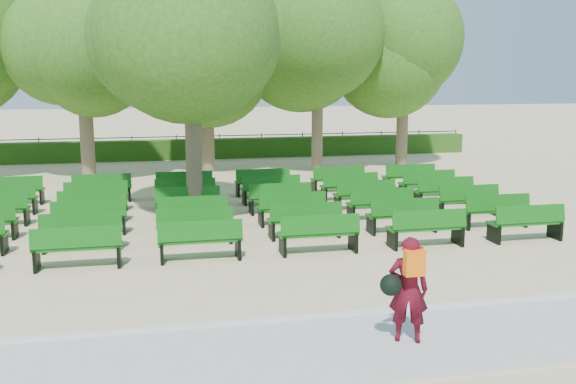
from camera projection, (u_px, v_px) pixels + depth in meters
The scene contains 9 objects.
ground at pixel (243, 229), 16.12m from camera, with size 120.00×120.00×0.00m, color #CEBA89.
paving at pixel (319, 350), 9.00m from camera, with size 30.00×2.20×0.06m, color #B5B5B1.
curb at pixel (300, 319), 10.10m from camera, with size 30.00×0.12×0.10m, color silver.
hedge at pixel (199, 149), 29.49m from camera, with size 26.00×0.70×0.90m, color #285315.
fence at pixel (199, 158), 29.96m from camera, with size 26.00×0.10×1.02m, color black, non-canonical shape.
tree_line at pixel (207, 171), 25.73m from camera, with size 21.80×6.80×7.04m, color #376A1C, non-canonical shape.
bench_array at pixel (191, 219), 16.81m from camera, with size 1.77×0.65×1.10m.
tree_among at pixel (191, 64), 16.70m from camera, with size 4.42×4.42×6.12m.
person at pixel (407, 288), 9.09m from camera, with size 0.77×0.55×1.55m.
Camera 1 is at (-2.21, -15.56, 3.85)m, focal length 40.00 mm.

